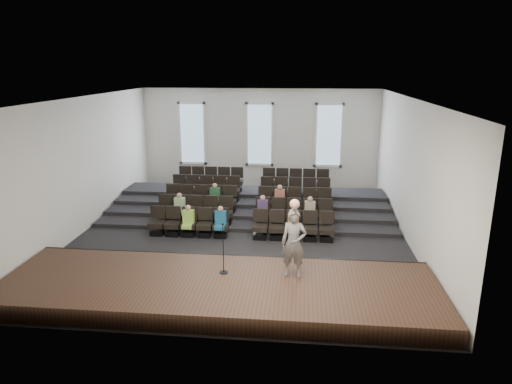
# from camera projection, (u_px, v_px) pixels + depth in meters

# --- Properties ---
(ground) EXTENTS (14.00, 14.00, 0.00)m
(ground) POSITION_uv_depth(u_px,v_px,m) (242.00, 232.00, 17.30)
(ground) COLOR black
(ground) RESTS_ON ground
(ceiling) EXTENTS (12.00, 14.00, 0.02)m
(ceiling) POSITION_uv_depth(u_px,v_px,m) (241.00, 98.00, 15.96)
(ceiling) COLOR white
(ceiling) RESTS_ON ground
(wall_back) EXTENTS (12.00, 0.04, 5.00)m
(wall_back) POSITION_uv_depth(u_px,v_px,m) (260.00, 138.00, 23.36)
(wall_back) COLOR silver
(wall_back) RESTS_ON ground
(wall_front) EXTENTS (12.00, 0.04, 5.00)m
(wall_front) POSITION_uv_depth(u_px,v_px,m) (200.00, 238.00, 9.90)
(wall_front) COLOR silver
(wall_front) RESTS_ON ground
(wall_left) EXTENTS (0.04, 14.00, 5.00)m
(wall_left) POSITION_uv_depth(u_px,v_px,m) (84.00, 164.00, 17.21)
(wall_left) COLOR silver
(wall_left) RESTS_ON ground
(wall_right) EXTENTS (0.04, 14.00, 5.00)m
(wall_right) POSITION_uv_depth(u_px,v_px,m) (411.00, 171.00, 16.05)
(wall_right) COLOR silver
(wall_right) RESTS_ON ground
(stage) EXTENTS (11.80, 3.60, 0.50)m
(stage) POSITION_uv_depth(u_px,v_px,m) (218.00, 289.00, 12.35)
(stage) COLOR #3D271A
(stage) RESTS_ON ground
(stage_lip) EXTENTS (11.80, 0.06, 0.52)m
(stage_lip) POSITION_uv_depth(u_px,v_px,m) (228.00, 262.00, 14.05)
(stage_lip) COLOR black
(stage_lip) RESTS_ON ground
(risers) EXTENTS (11.80, 4.80, 0.60)m
(risers) POSITION_uv_depth(u_px,v_px,m) (252.00, 203.00, 20.29)
(risers) COLOR black
(risers) RESTS_ON ground
(seating_rows) EXTENTS (6.80, 4.70, 1.67)m
(seating_rows) POSITION_uv_depth(u_px,v_px,m) (247.00, 203.00, 18.60)
(seating_rows) COLOR black
(seating_rows) RESTS_ON ground
(windows) EXTENTS (8.44, 0.10, 3.24)m
(windows) POSITION_uv_depth(u_px,v_px,m) (260.00, 134.00, 23.24)
(windows) COLOR white
(windows) RESTS_ON wall_back
(audience) EXTENTS (5.45, 2.64, 1.10)m
(audience) POSITION_uv_depth(u_px,v_px,m) (243.00, 209.00, 17.39)
(audience) COLOR #A0D555
(audience) RESTS_ON seating_rows
(speaker) EXTENTS (0.74, 0.53, 1.90)m
(speaker) POSITION_uv_depth(u_px,v_px,m) (294.00, 243.00, 12.38)
(speaker) COLOR #64625F
(speaker) RESTS_ON stage
(mic_stand) EXTENTS (0.25, 0.25, 1.47)m
(mic_stand) POSITION_uv_depth(u_px,v_px,m) (223.00, 258.00, 12.66)
(mic_stand) COLOR black
(mic_stand) RESTS_ON stage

